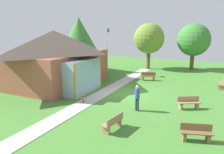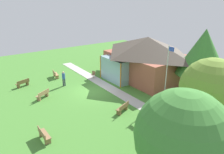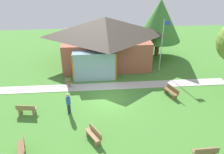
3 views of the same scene
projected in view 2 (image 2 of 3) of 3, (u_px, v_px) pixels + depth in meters
name	position (u px, v px, depth m)	size (l,w,h in m)	color
ground_plane	(93.00, 91.00, 22.37)	(44.00, 44.00, 0.00)	#478433
pavilion	(146.00, 57.00, 25.46)	(10.08, 8.63, 5.13)	#A35642
footpath	(108.00, 87.00, 23.46)	(22.81, 1.30, 0.03)	#BCB7B2
flagpole	(167.00, 70.00, 19.61)	(0.64, 0.08, 5.43)	silver
bench_mid_right	(123.00, 108.00, 18.07)	(0.94, 1.56, 0.84)	brown
bench_front_center	(43.00, 95.00, 20.61)	(1.12, 1.52, 0.84)	#9E7A51
bench_front_right	(44.00, 135.00, 14.47)	(1.51, 0.46, 0.84)	olive
bench_front_left	(23.00, 83.00, 23.44)	(0.87, 1.56, 0.84)	brown
bench_mid_left	(55.00, 74.00, 26.24)	(1.55, 0.67, 0.84)	#9E7A51
patio_chair_west	(93.00, 75.00, 26.12)	(0.61, 0.61, 0.86)	#8C6B4C
visitor_strolling_lawn	(64.00, 77.00, 23.44)	(0.34, 0.34, 1.74)	#2D3347
tree_east_hedge	(211.00, 89.00, 12.99)	(3.95, 3.95, 5.99)	brown
tree_behind_pavilion_right	(203.00, 52.00, 20.87)	(5.16, 5.16, 6.64)	brown
tree_far_east	(182.00, 137.00, 8.73)	(4.13, 4.13, 5.93)	brown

